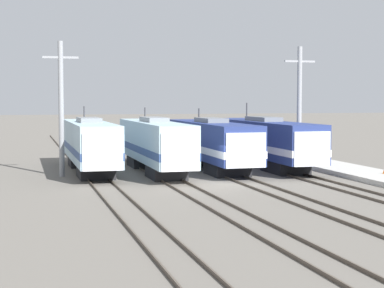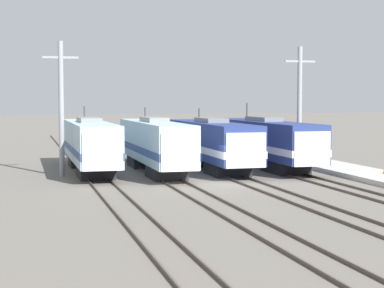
# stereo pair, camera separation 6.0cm
# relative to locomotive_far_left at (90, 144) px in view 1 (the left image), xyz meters

# --- Properties ---
(ground_plane) EXTENTS (400.00, 400.00, 0.00)m
(ground_plane) POSITION_rel_locomotive_far_left_xyz_m (7.18, -9.00, -2.16)
(ground_plane) COLOR #666059
(rail_pair_far_left) EXTENTS (1.51, 120.00, 0.15)m
(rail_pair_far_left) POSITION_rel_locomotive_far_left_xyz_m (-0.00, -9.00, -2.09)
(rail_pair_far_left) COLOR #4C4238
(rail_pair_far_left) RESTS_ON ground_plane
(rail_pair_center_left) EXTENTS (1.51, 120.00, 0.15)m
(rail_pair_center_left) POSITION_rel_locomotive_far_left_xyz_m (4.79, -9.00, -2.09)
(rail_pair_center_left) COLOR #4C4238
(rail_pair_center_left) RESTS_ON ground_plane
(rail_pair_center_right) EXTENTS (1.51, 120.00, 0.15)m
(rail_pair_center_right) POSITION_rel_locomotive_far_left_xyz_m (9.58, -9.00, -2.09)
(rail_pair_center_right) COLOR #4C4238
(rail_pair_center_right) RESTS_ON ground_plane
(rail_pair_far_right) EXTENTS (1.51, 120.00, 0.15)m
(rail_pair_far_right) POSITION_rel_locomotive_far_left_xyz_m (14.37, -9.00, -2.09)
(rail_pair_far_right) COLOR #4C4238
(rail_pair_far_right) RESTS_ON ground_plane
(locomotive_far_left) EXTENTS (2.91, 16.87, 5.03)m
(locomotive_far_left) POSITION_rel_locomotive_far_left_xyz_m (0.00, 0.00, 0.00)
(locomotive_far_left) COLOR #232326
(locomotive_far_left) RESTS_ON ground_plane
(locomotive_center_left) EXTENTS (2.80, 16.77, 4.94)m
(locomotive_center_left) POSITION_rel_locomotive_far_left_xyz_m (4.79, -1.72, 0.02)
(locomotive_center_left) COLOR #232326
(locomotive_center_left) RESTS_ON ground_plane
(locomotive_center_right) EXTENTS (3.13, 16.47, 4.84)m
(locomotive_center_right) POSITION_rel_locomotive_far_left_xyz_m (9.58, -0.96, -0.03)
(locomotive_center_right) COLOR black
(locomotive_center_right) RESTS_ON ground_plane
(locomotive_far_right) EXTENTS (2.98, 18.54, 5.30)m
(locomotive_far_right) POSITION_rel_locomotive_far_left_xyz_m (14.37, -0.13, -0.02)
(locomotive_far_right) COLOR black
(locomotive_far_right) RESTS_ON ground_plane
(catenary_tower_left) EXTENTS (2.56, 0.38, 9.78)m
(catenary_tower_left) POSITION_rel_locomotive_far_left_xyz_m (-2.25, -2.19, 2.89)
(catenary_tower_left) COLOR gray
(catenary_tower_left) RESTS_ON ground_plane
(catenary_tower_right) EXTENTS (2.56, 0.38, 9.78)m
(catenary_tower_right) POSITION_rel_locomotive_far_left_xyz_m (16.39, -2.19, 2.89)
(catenary_tower_right) COLOR gray
(catenary_tower_right) RESTS_ON ground_plane
(platform) EXTENTS (4.00, 120.00, 0.35)m
(platform) POSITION_rel_locomotive_far_left_xyz_m (19.07, -9.00, -1.99)
(platform) COLOR #B7B5AD
(platform) RESTS_ON ground_plane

